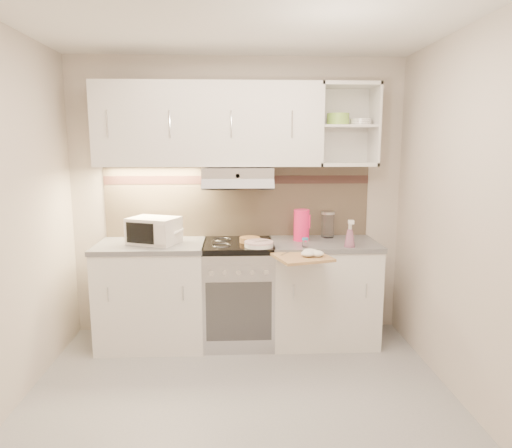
# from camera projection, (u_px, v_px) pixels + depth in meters

# --- Properties ---
(ground) EXTENTS (3.00, 3.00, 0.00)m
(ground) POSITION_uv_depth(u_px,v_px,m) (240.00, 410.00, 3.01)
(ground) COLOR #979799
(ground) RESTS_ON ground
(room_shell) EXTENTS (3.04, 2.84, 2.52)m
(room_shell) POSITION_uv_depth(u_px,v_px,m) (239.00, 160.00, 3.10)
(room_shell) COLOR beige
(room_shell) RESTS_ON ground
(base_cabinet_left) EXTENTS (0.90, 0.60, 0.86)m
(base_cabinet_left) POSITION_uv_depth(u_px,v_px,m) (153.00, 296.00, 3.99)
(base_cabinet_left) COLOR white
(base_cabinet_left) RESTS_ON ground
(worktop_left) EXTENTS (0.92, 0.62, 0.04)m
(worktop_left) POSITION_uv_depth(u_px,v_px,m) (151.00, 245.00, 3.91)
(worktop_left) COLOR slate
(worktop_left) RESTS_ON base_cabinet_left
(base_cabinet_right) EXTENTS (0.90, 0.60, 0.86)m
(base_cabinet_right) POSITION_uv_depth(u_px,v_px,m) (323.00, 293.00, 4.06)
(base_cabinet_right) COLOR white
(base_cabinet_right) RESTS_ON ground
(worktop_right) EXTENTS (0.92, 0.62, 0.04)m
(worktop_right) POSITION_uv_depth(u_px,v_px,m) (324.00, 244.00, 3.98)
(worktop_right) COLOR slate
(worktop_right) RESTS_ON base_cabinet_right
(electric_range) EXTENTS (0.60, 0.60, 0.90)m
(electric_range) POSITION_uv_depth(u_px,v_px,m) (239.00, 292.00, 4.02)
(electric_range) COLOR #B7B7BC
(electric_range) RESTS_ON ground
(microwave) EXTENTS (0.48, 0.42, 0.22)m
(microwave) POSITION_uv_depth(u_px,v_px,m) (154.00, 230.00, 3.88)
(microwave) COLOR silver
(microwave) RESTS_ON worktop_left
(watering_can) EXTENTS (0.26, 0.14, 0.22)m
(watering_can) POSITION_uv_depth(u_px,v_px,m) (163.00, 236.00, 3.80)
(watering_can) COLOR silver
(watering_can) RESTS_ON worktop_left
(plate_stack) EXTENTS (0.24, 0.24, 0.05)m
(plate_stack) POSITION_uv_depth(u_px,v_px,m) (259.00, 244.00, 3.77)
(plate_stack) COLOR white
(plate_stack) RESTS_ON electric_range
(bread_loaf) EXTENTS (0.18, 0.18, 0.04)m
(bread_loaf) POSITION_uv_depth(u_px,v_px,m) (250.00, 240.00, 3.94)
(bread_loaf) COLOR #AE8341
(bread_loaf) RESTS_ON electric_range
(pink_pitcher) EXTENTS (0.15, 0.14, 0.28)m
(pink_pitcher) POSITION_uv_depth(u_px,v_px,m) (302.00, 225.00, 4.00)
(pink_pitcher) COLOR #FF1E62
(pink_pitcher) RESTS_ON worktop_right
(glass_jar) EXTENTS (0.12, 0.12, 0.23)m
(glass_jar) POSITION_uv_depth(u_px,v_px,m) (328.00, 224.00, 4.15)
(glass_jar) COLOR white
(glass_jar) RESTS_ON worktop_right
(spice_jar) EXTENTS (0.05, 0.05, 0.08)m
(spice_jar) POSITION_uv_depth(u_px,v_px,m) (305.00, 242.00, 3.75)
(spice_jar) COLOR white
(spice_jar) RESTS_ON worktop_right
(spray_bottle) EXTENTS (0.09, 0.09, 0.24)m
(spray_bottle) POSITION_uv_depth(u_px,v_px,m) (350.00, 236.00, 3.75)
(spray_bottle) COLOR #F798C6
(spray_bottle) RESTS_ON worktop_right
(cutting_board) EXTENTS (0.48, 0.46, 0.02)m
(cutting_board) POSITION_uv_depth(u_px,v_px,m) (302.00, 257.00, 3.53)
(cutting_board) COLOR #AD8651
(cutting_board) RESTS_ON base_cabinet_right
(dish_towel) EXTENTS (0.26, 0.24, 0.06)m
(dish_towel) POSITION_uv_depth(u_px,v_px,m) (308.00, 251.00, 3.55)
(dish_towel) COLOR beige
(dish_towel) RESTS_ON cutting_board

